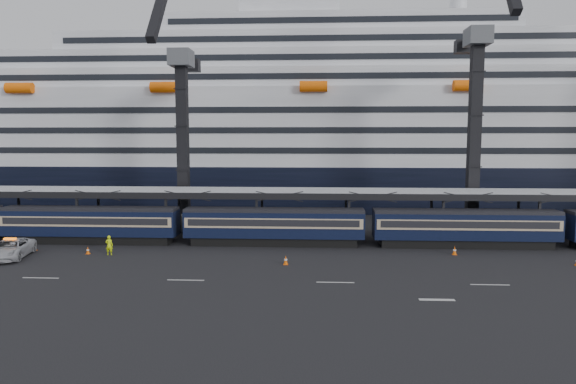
% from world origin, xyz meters
% --- Properties ---
extents(ground, '(260.00, 260.00, 0.00)m').
position_xyz_m(ground, '(0.00, 0.00, 0.00)').
color(ground, black).
rests_on(ground, ground).
extents(lane_markings, '(111.00, 4.27, 0.02)m').
position_xyz_m(lane_markings, '(8.15, -5.23, 0.01)').
color(lane_markings, beige).
rests_on(lane_markings, ground).
extents(train, '(133.05, 3.00, 4.05)m').
position_xyz_m(train, '(-4.65, 10.00, 2.20)').
color(train, black).
rests_on(train, ground).
extents(canopy, '(130.00, 6.25, 5.53)m').
position_xyz_m(canopy, '(0.00, 14.00, 5.25)').
color(canopy, '#9A9DA2').
rests_on(canopy, ground).
extents(cruise_ship, '(214.09, 28.84, 34.00)m').
position_xyz_m(cruise_ship, '(-1.08, 45.99, 12.34)').
color(cruise_ship, black).
rests_on(cruise_ship, ground).
extents(crane_dark_near, '(4.50, 17.75, 35.08)m').
position_xyz_m(crane_dark_near, '(-20.00, 18.59, 11.93)').
color(crane_dark_near, '#484B4F').
rests_on(crane_dark_near, ground).
extents(crane_dark_mid, '(4.50, 18.24, 39.64)m').
position_xyz_m(crane_dark_mid, '(15.00, 17.59, 13.36)').
color(crane_dark_mid, '#484B4F').
rests_on(crane_dark_mid, ground).
extents(pickup_truck, '(4.14, 6.86, 1.78)m').
position_xyz_m(pickup_truck, '(-32.55, 2.66, 0.89)').
color(pickup_truck, '#AAABB1').
rests_on(pickup_truck, ground).
extents(worker, '(0.74, 0.51, 1.94)m').
position_xyz_m(worker, '(-23.67, 4.38, 0.97)').
color(worker, '#DEFF0D').
rests_on(worker, ground).
extents(traffic_cone_b, '(0.43, 0.43, 0.87)m').
position_xyz_m(traffic_cone_b, '(-32.05, 5.89, 0.43)').
color(traffic_cone_b, '#FF6008').
rests_on(traffic_cone_b, ground).
extents(traffic_cone_c, '(0.37, 0.37, 0.75)m').
position_xyz_m(traffic_cone_c, '(-25.98, 4.72, 0.37)').
color(traffic_cone_c, '#FF6008').
rests_on(traffic_cone_c, ground).
extents(traffic_cone_d, '(0.43, 0.43, 0.85)m').
position_xyz_m(traffic_cone_d, '(-6.27, 1.54, 0.42)').
color(traffic_cone_d, '#FF6008').
rests_on(traffic_cone_d, ground).
extents(traffic_cone_e, '(0.43, 0.43, 0.86)m').
position_xyz_m(traffic_cone_e, '(10.02, 6.35, 0.43)').
color(traffic_cone_e, '#FF6008').
rests_on(traffic_cone_e, ground).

